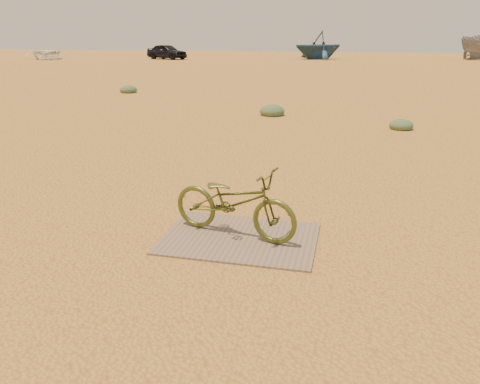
% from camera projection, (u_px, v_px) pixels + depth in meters
% --- Properties ---
extents(ground, '(120.00, 120.00, 0.00)m').
position_uv_depth(ground, '(234.00, 228.00, 5.36)').
color(ground, '#BD863F').
rests_on(ground, ground).
extents(plywood_board, '(1.64, 1.20, 0.02)m').
position_uv_depth(plywood_board, '(240.00, 238.00, 5.08)').
color(plywood_board, '#76634D').
rests_on(plywood_board, ground).
extents(bicycle, '(1.53, 0.84, 0.77)m').
position_uv_depth(bicycle, '(234.00, 202.00, 5.02)').
color(bicycle, '#4B541F').
rests_on(bicycle, plywood_board).
extents(car, '(4.22, 2.85, 1.33)m').
position_uv_depth(car, '(167.00, 52.00, 42.52)').
color(car, black).
rests_on(car, ground).
extents(boat_near_left, '(6.13, 6.47, 1.09)m').
position_uv_depth(boat_near_left, '(46.00, 53.00, 42.86)').
color(boat_near_left, white).
rests_on(boat_near_left, ground).
extents(boat_far_left, '(6.22, 6.11, 2.48)m').
position_uv_depth(boat_far_left, '(318.00, 45.00, 42.37)').
color(boat_far_left, navy).
rests_on(boat_far_left, ground).
extents(kale_a, '(0.69, 0.69, 0.38)m').
position_uv_depth(kale_a, '(272.00, 115.00, 12.92)').
color(kale_a, '#4A603F').
rests_on(kale_a, ground).
extents(kale_b, '(0.55, 0.55, 0.30)m').
position_uv_depth(kale_b, '(401.00, 129.00, 11.01)').
color(kale_b, '#4A603F').
rests_on(kale_b, ground).
extents(kale_c, '(0.65, 0.65, 0.36)m').
position_uv_depth(kale_c, '(129.00, 93.00, 17.99)').
color(kale_c, '#4A603F').
rests_on(kale_c, ground).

